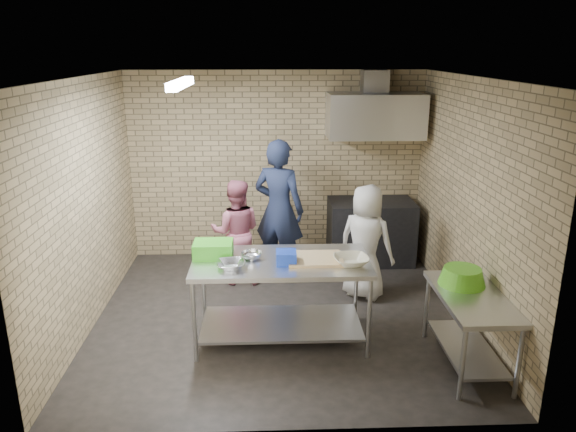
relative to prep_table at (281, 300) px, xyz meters
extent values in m
plane|color=black|center=(0.00, 0.53, -0.45)|extent=(4.20, 4.20, 0.00)
plane|color=black|center=(0.00, 0.53, 2.25)|extent=(4.20, 4.20, 0.00)
cube|color=tan|center=(0.00, 2.53, 0.90)|extent=(4.20, 0.06, 2.70)
cube|color=tan|center=(0.00, -1.47, 0.90)|extent=(4.20, 0.06, 2.70)
cube|color=tan|center=(-2.10, 0.53, 0.90)|extent=(0.06, 4.00, 2.70)
cube|color=tan|center=(2.10, 0.53, 0.90)|extent=(0.06, 4.00, 2.70)
cube|color=silver|center=(0.00, 0.00, 0.00)|extent=(1.82, 0.91, 0.91)
cube|color=silver|center=(1.80, -0.57, -0.08)|extent=(0.60, 1.20, 0.75)
cube|color=black|center=(1.35, 2.18, 0.00)|extent=(1.20, 0.70, 0.90)
cube|color=silver|center=(1.35, 2.23, 1.65)|extent=(1.30, 0.60, 0.60)
cube|color=#A5A8AD|center=(1.35, 2.38, 2.10)|extent=(0.35, 0.30, 0.30)
cube|color=#3F2B19|center=(1.65, 2.42, 1.47)|extent=(0.80, 0.20, 0.04)
cube|color=white|center=(-1.00, 0.53, 2.19)|extent=(0.10, 1.25, 0.08)
cube|color=green|center=(-0.70, 0.12, 0.53)|extent=(0.40, 0.30, 0.16)
cube|color=#183AB9|center=(0.05, -0.10, 0.52)|extent=(0.20, 0.20, 0.13)
cube|color=#D4B77A|center=(0.35, -0.02, 0.47)|extent=(0.56, 0.42, 0.03)
imported|color=silver|center=(-0.50, -0.20, 0.49)|extent=(0.31, 0.31, 0.07)
imported|color=silver|center=(-0.30, 0.05, 0.49)|extent=(0.24, 0.24, 0.07)
imported|color=beige|center=(0.70, -0.15, 0.50)|extent=(0.38, 0.38, 0.09)
cylinder|color=#B22619|center=(1.40, 2.42, 1.58)|extent=(0.07, 0.07, 0.18)
cylinder|color=green|center=(1.80, 2.42, 1.56)|extent=(0.06, 0.06, 0.15)
imported|color=#151F36|center=(0.02, 1.68, 0.49)|extent=(0.81, 0.70, 1.88)
imported|color=#C0667E|center=(-0.55, 1.53, 0.24)|extent=(0.69, 0.54, 1.39)
imported|color=white|center=(1.07, 1.02, 0.26)|extent=(0.84, 0.76, 1.43)
camera|label=1|loc=(-0.13, -5.17, 2.54)|focal=33.85mm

